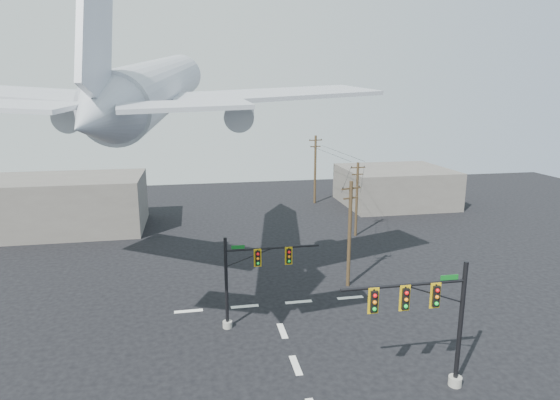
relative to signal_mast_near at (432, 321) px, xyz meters
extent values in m
cube|color=white|center=(-6.24, 3.43, -3.91)|extent=(0.40, 2.00, 0.01)
cube|color=white|center=(-6.24, 7.43, -3.91)|extent=(0.40, 2.00, 0.01)
cube|color=white|center=(-12.24, 11.43, -3.91)|extent=(2.00, 0.40, 0.01)
cube|color=white|center=(-8.24, 11.43, -3.91)|extent=(2.00, 0.40, 0.01)
cube|color=white|center=(-4.24, 11.43, -3.91)|extent=(2.00, 0.40, 0.01)
cube|color=white|center=(-0.24, 11.43, -3.91)|extent=(2.00, 0.40, 0.01)
cylinder|color=gray|center=(1.63, 0.06, -3.68)|extent=(0.69, 0.69, 0.50)
cylinder|color=black|center=(1.63, 0.06, -0.46)|extent=(0.24, 0.24, 6.93)
cylinder|color=black|center=(-1.60, 0.06, 2.02)|extent=(6.48, 0.16, 0.16)
cylinder|color=black|center=(0.02, 0.06, 1.42)|extent=(3.45, 0.08, 0.08)
cube|color=black|center=(0.02, -0.09, 1.39)|extent=(0.34, 0.30, 1.09)
cube|color=gold|center=(0.02, -0.07, 1.39)|extent=(0.54, 0.04, 1.34)
sphere|color=red|center=(0.02, -0.25, 1.74)|extent=(0.20, 0.20, 0.20)
sphere|color=orange|center=(0.02, -0.25, 1.39)|extent=(0.20, 0.20, 0.20)
sphere|color=#0BB52A|center=(0.02, -0.25, 1.05)|extent=(0.20, 0.20, 0.20)
cube|color=black|center=(-1.60, -0.09, 1.39)|extent=(0.34, 0.30, 1.09)
cube|color=gold|center=(-1.60, -0.07, 1.39)|extent=(0.54, 0.04, 1.34)
sphere|color=red|center=(-1.60, -0.25, 1.74)|extent=(0.20, 0.20, 0.20)
sphere|color=orange|center=(-1.60, -0.25, 1.39)|extent=(0.20, 0.20, 0.20)
sphere|color=#0BB52A|center=(-1.60, -0.25, 1.05)|extent=(0.20, 0.20, 0.20)
cube|color=black|center=(-3.22, -0.09, 1.39)|extent=(0.34, 0.30, 1.09)
cube|color=gold|center=(-3.22, -0.07, 1.39)|extent=(0.54, 0.04, 1.34)
sphere|color=red|center=(-3.22, -0.25, 1.74)|extent=(0.20, 0.20, 0.20)
sphere|color=orange|center=(-3.22, -0.25, 1.39)|extent=(0.20, 0.20, 0.20)
sphere|color=#0BB52A|center=(-3.22, -0.25, 1.05)|extent=(0.20, 0.20, 0.20)
cube|color=#0C5819|center=(0.74, 0.00, 2.26)|extent=(0.94, 0.04, 0.26)
cylinder|color=gray|center=(-9.71, 8.55, -3.70)|extent=(0.62, 0.62, 0.44)
cylinder|color=black|center=(-9.71, 8.55, -0.82)|extent=(0.21, 0.21, 6.21)
cylinder|color=black|center=(-6.65, 8.55, 1.40)|extent=(6.12, 0.14, 0.14)
cylinder|color=black|center=(-8.18, 8.55, 0.87)|extent=(3.24, 0.07, 0.07)
cube|color=black|center=(-7.67, 8.42, 0.84)|extent=(0.30, 0.27, 0.98)
cube|color=gold|center=(-7.67, 8.44, 0.84)|extent=(0.49, 0.04, 1.20)
sphere|color=red|center=(-7.67, 8.27, 1.15)|extent=(0.18, 0.18, 0.18)
sphere|color=orange|center=(-7.67, 8.27, 0.84)|extent=(0.18, 0.18, 0.18)
sphere|color=#0BB52A|center=(-7.67, 8.27, 0.53)|extent=(0.18, 0.18, 0.18)
cube|color=black|center=(-5.63, 8.42, 0.84)|extent=(0.30, 0.27, 0.98)
cube|color=gold|center=(-5.63, 8.44, 0.84)|extent=(0.49, 0.04, 1.20)
sphere|color=red|center=(-5.63, 8.27, 1.15)|extent=(0.18, 0.18, 0.18)
sphere|color=orange|center=(-5.63, 8.27, 0.84)|extent=(0.18, 0.18, 0.18)
sphere|color=#0BB52A|center=(-5.63, 8.27, 0.53)|extent=(0.18, 0.18, 0.18)
cube|color=#0C5819|center=(-8.91, 8.50, 1.62)|extent=(0.84, 0.04, 0.23)
cylinder|color=#41301B|center=(0.31, 13.65, 0.34)|extent=(0.28, 0.28, 8.53)
cube|color=#41301B|center=(0.31, 13.65, 4.04)|extent=(1.67, 0.59, 0.11)
cube|color=#41301B|center=(0.31, 13.65, 3.28)|extent=(1.31, 0.48, 0.11)
cylinder|color=black|center=(-0.41, 13.43, 4.14)|extent=(0.09, 0.09, 0.11)
cylinder|color=black|center=(0.31, 13.65, 4.14)|extent=(0.09, 0.09, 0.11)
cylinder|color=black|center=(1.04, 13.86, 4.14)|extent=(0.09, 0.09, 0.11)
cylinder|color=#41301B|center=(5.48, 26.34, 0.07)|extent=(0.27, 0.27, 7.99)
cube|color=#41301B|center=(5.48, 26.34, 3.53)|extent=(1.62, 0.20, 0.11)
cube|color=#41301B|center=(5.48, 26.34, 2.81)|extent=(1.26, 0.18, 0.11)
cylinder|color=black|center=(4.77, 26.30, 3.61)|extent=(0.09, 0.09, 0.11)
cylinder|color=black|center=(5.48, 26.34, 3.61)|extent=(0.09, 0.09, 0.11)
cylinder|color=black|center=(6.20, 26.38, 3.61)|extent=(0.09, 0.09, 0.11)
cylinder|color=#41301B|center=(5.07, 42.01, 0.79)|extent=(0.32, 0.32, 9.42)
cube|color=#41301B|center=(5.07, 42.01, 4.86)|extent=(1.92, 0.46, 0.13)
cube|color=#41301B|center=(5.07, 42.01, 4.00)|extent=(1.50, 0.39, 0.13)
cylinder|color=black|center=(4.23, 41.86, 4.97)|extent=(0.11, 0.11, 0.13)
cylinder|color=black|center=(5.07, 42.01, 4.97)|extent=(0.11, 0.11, 0.13)
cylinder|color=black|center=(5.91, 42.16, 4.97)|extent=(0.11, 0.11, 0.13)
cylinder|color=black|center=(2.16, 19.99, 3.74)|extent=(5.24, 12.71, 0.03)
cylinder|color=black|center=(4.49, 34.18, 4.14)|extent=(0.58, 15.67, 0.03)
cylinder|color=black|center=(3.64, 19.99, 3.74)|extent=(5.16, 12.71, 0.03)
cylinder|color=black|center=(6.06, 34.18, 4.14)|extent=(0.30, 15.67, 0.03)
cylinder|color=#A9AEB5|center=(-13.64, 14.36, 11.58)|extent=(6.41, 22.97, 5.90)
cone|color=#A9AEB5|center=(-11.91, 27.89, 13.02)|extent=(4.21, 5.74, 4.07)
cone|color=#A9AEB5|center=(-15.37, 0.83, 10.14)|extent=(3.85, 5.66, 3.71)
cube|color=#A9AEB5|center=(-21.73, 13.87, 11.09)|extent=(14.92, 11.97, 0.80)
cube|color=#A9AEB5|center=(-5.93, 11.85, 11.09)|extent=(15.31, 9.18, 0.80)
cylinder|color=#A9AEB5|center=(-19.21, 14.64, 9.75)|extent=(2.46, 3.98, 2.37)
cylinder|color=#A9AEB5|center=(-8.17, 13.23, 9.75)|extent=(2.46, 3.98, 2.37)
cube|color=#A9AEB5|center=(-15.25, 1.71, 13.60)|extent=(0.93, 5.17, 6.42)
cube|color=#A9AEB5|center=(-18.83, 1.85, 10.65)|extent=(6.08, 4.38, 0.46)
cube|color=#A9AEB5|center=(-11.76, 0.95, 10.65)|extent=(5.85, 3.18, 0.46)
cube|color=#646058|center=(-26.24, 34.43, -0.92)|extent=(18.00, 10.00, 6.00)
cube|color=#646058|center=(15.76, 39.43, -1.42)|extent=(14.00, 12.00, 5.00)
camera|label=1|loc=(-11.52, -19.74, 11.20)|focal=30.00mm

